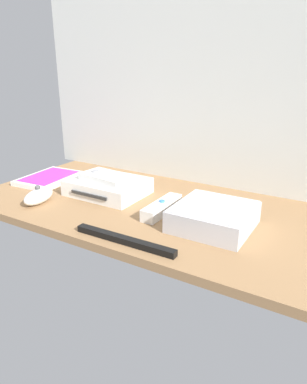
# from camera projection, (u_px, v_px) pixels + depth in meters

# --- Properties ---
(ground_plane) EXTENTS (1.00, 0.48, 0.02)m
(ground_plane) POSITION_uv_depth(u_px,v_px,m) (154.00, 210.00, 0.94)
(ground_plane) COLOR #936D47
(ground_plane) RESTS_ON ground
(back_wall) EXTENTS (1.10, 0.01, 0.64)m
(back_wall) POSITION_uv_depth(u_px,v_px,m) (198.00, 75.00, 1.02)
(back_wall) COLOR silver
(back_wall) RESTS_ON ground
(game_console) EXTENTS (0.21, 0.17, 0.04)m
(game_console) POSITION_uv_depth(u_px,v_px,m) (108.00, 187.00, 1.02)
(game_console) COLOR white
(game_console) RESTS_ON ground_plane
(mini_computer) EXTENTS (0.17, 0.17, 0.05)m
(mini_computer) POSITION_uv_depth(u_px,v_px,m) (213.00, 216.00, 0.81)
(mini_computer) COLOR silver
(mini_computer) RESTS_ON ground_plane
(game_case) EXTENTS (0.15, 0.20, 0.02)m
(game_case) POSITION_uv_depth(u_px,v_px,m) (49.00, 178.00, 1.14)
(game_case) COLOR white
(game_case) RESTS_ON ground_plane
(remote_wand) EXTENTS (0.04, 0.15, 0.03)m
(remote_wand) POSITION_uv_depth(u_px,v_px,m) (162.00, 207.00, 0.89)
(remote_wand) COLOR white
(remote_wand) RESTS_ON ground_plane
(remote_nunchuk) EXTENTS (0.05, 0.10, 0.05)m
(remote_nunchuk) POSITION_uv_depth(u_px,v_px,m) (39.00, 196.00, 0.95)
(remote_nunchuk) COLOR white
(remote_nunchuk) RESTS_ON ground_plane
(remote_classic_pad) EXTENTS (0.15, 0.10, 0.02)m
(remote_classic_pad) POSITION_uv_depth(u_px,v_px,m) (106.00, 178.00, 0.99)
(remote_classic_pad) COLOR white
(remote_classic_pad) RESTS_ON game_console
(sensor_bar) EXTENTS (0.24, 0.02, 0.01)m
(sensor_bar) POSITION_uv_depth(u_px,v_px,m) (124.00, 240.00, 0.74)
(sensor_bar) COLOR black
(sensor_bar) RESTS_ON ground_plane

